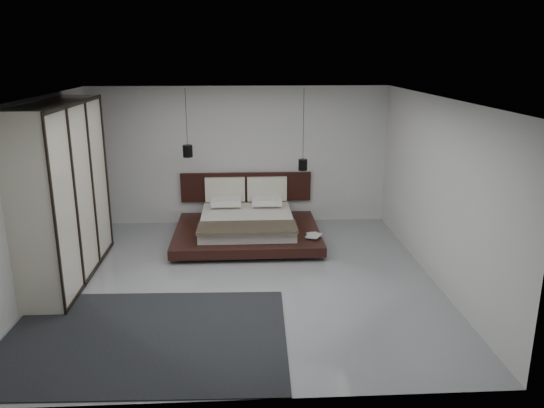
{
  "coord_description": "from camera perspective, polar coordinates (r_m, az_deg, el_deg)",
  "views": [
    {
      "loc": [
        0.05,
        -7.67,
        3.42
      ],
      "look_at": [
        0.55,
        1.2,
        0.88
      ],
      "focal_mm": 35.0,
      "sensor_mm": 36.0,
      "label": 1
    }
  ],
  "objects": [
    {
      "name": "wardrobe",
      "position": [
        8.7,
        -21.55,
        1.17
      ],
      "size": [
        0.66,
        2.79,
        2.74
      ],
      "color": "beige",
      "rests_on": "floor"
    },
    {
      "name": "bed",
      "position": [
        10.08,
        -2.72,
        -2.22
      ],
      "size": [
        2.68,
        2.35,
        1.06
      ],
      "color": "black",
      "rests_on": "floor"
    },
    {
      "name": "book_upper",
      "position": [
        9.52,
        3.85,
        -3.33
      ],
      "size": [
        0.35,
        0.38,
        0.02
      ],
      "primitive_type": "imported",
      "rotation": [
        0.0,
        0.0,
        -0.46
      ],
      "color": "#99724C",
      "rests_on": "book_lower"
    },
    {
      "name": "pendant_right",
      "position": [
        10.27,
        3.34,
        4.28
      ],
      "size": [
        0.17,
        0.17,
        1.57
      ],
      "color": "black",
      "rests_on": "ceiling"
    },
    {
      "name": "wall_front",
      "position": [
        5.09,
        -3.56,
        -7.5
      ],
      "size": [
        6.0,
        0.0,
        6.0
      ],
      "primitive_type": "plane",
      "rotation": [
        -1.57,
        0.0,
        0.0
      ],
      "color": "silver",
      "rests_on": "floor"
    },
    {
      "name": "pendant_left",
      "position": [
        10.2,
        -9.06,
        5.66
      ],
      "size": [
        0.19,
        0.19,
        1.28
      ],
      "color": "black",
      "rests_on": "ceiling"
    },
    {
      "name": "lattice_screen",
      "position": [
        10.77,
        -19.4,
        3.67
      ],
      "size": [
        0.05,
        0.9,
        2.6
      ],
      "primitive_type": "cube",
      "color": "black",
      "rests_on": "floor"
    },
    {
      "name": "book_lower",
      "position": [
        9.55,
        3.94,
        -3.41
      ],
      "size": [
        0.26,
        0.31,
        0.03
      ],
      "primitive_type": "imported",
      "rotation": [
        0.0,
        0.0,
        0.24
      ],
      "color": "#99724C",
      "rests_on": "bed"
    },
    {
      "name": "wall_back",
      "position": [
        10.86,
        -3.47,
        5.19
      ],
      "size": [
        6.0,
        0.0,
        6.0
      ],
      "primitive_type": "plane",
      "rotation": [
        1.57,
        0.0,
        0.0
      ],
      "color": "silver",
      "rests_on": "floor"
    },
    {
      "name": "wall_left",
      "position": [
        8.5,
        -24.17,
        0.75
      ],
      "size": [
        0.0,
        6.0,
        6.0
      ],
      "primitive_type": "plane",
      "rotation": [
        1.57,
        0.0,
        1.57
      ],
      "color": "silver",
      "rests_on": "floor"
    },
    {
      "name": "ceiling",
      "position": [
        7.69,
        -3.68,
        11.28
      ],
      "size": [
        6.0,
        6.0,
        0.0
      ],
      "primitive_type": "plane",
      "rotation": [
        3.14,
        0.0,
        0.0
      ],
      "color": "white",
      "rests_on": "wall_back"
    },
    {
      "name": "rug",
      "position": [
        6.99,
        -13.51,
        -13.78
      ],
      "size": [
        3.59,
        2.61,
        0.02
      ],
      "primitive_type": "cube",
      "rotation": [
        0.0,
        0.0,
        -0.03
      ],
      "color": "black",
      "rests_on": "floor"
    },
    {
      "name": "floor",
      "position": [
        8.4,
        -3.34,
        -8.13
      ],
      "size": [
        6.0,
        6.0,
        0.0
      ],
      "primitive_type": "plane",
      "color": "gray",
      "rests_on": "ground"
    },
    {
      "name": "wall_right",
      "position": [
        8.46,
        17.27,
        1.39
      ],
      "size": [
        0.0,
        6.0,
        6.0
      ],
      "primitive_type": "plane",
      "rotation": [
        1.57,
        0.0,
        -1.57
      ],
      "color": "silver",
      "rests_on": "floor"
    }
  ]
}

